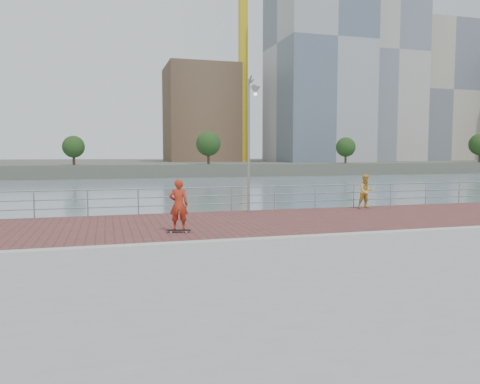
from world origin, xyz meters
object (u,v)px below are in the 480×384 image
object	(u,v)px
street_lamp	(252,120)
bystander	(366,191)
guardrail	(209,197)
skateboarder	(179,205)

from	to	relation	value
street_lamp	bystander	distance (m)	6.55
guardrail	skateboarder	xyz separation A→B (m)	(-2.11, -5.06, 0.25)
skateboarder	bystander	world-z (taller)	skateboarder
guardrail	street_lamp	world-z (taller)	street_lamp
street_lamp	bystander	xyz separation A→B (m)	(5.71, 0.15, -3.20)
guardrail	street_lamp	size ratio (longest dim) A/B	6.89
guardrail	bystander	world-z (taller)	bystander
skateboarder	street_lamp	bearing A→B (deg)	-119.90
skateboarder	bystander	size ratio (longest dim) A/B	1.04
guardrail	bystander	xyz separation A→B (m)	(7.40, -0.76, 0.13)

